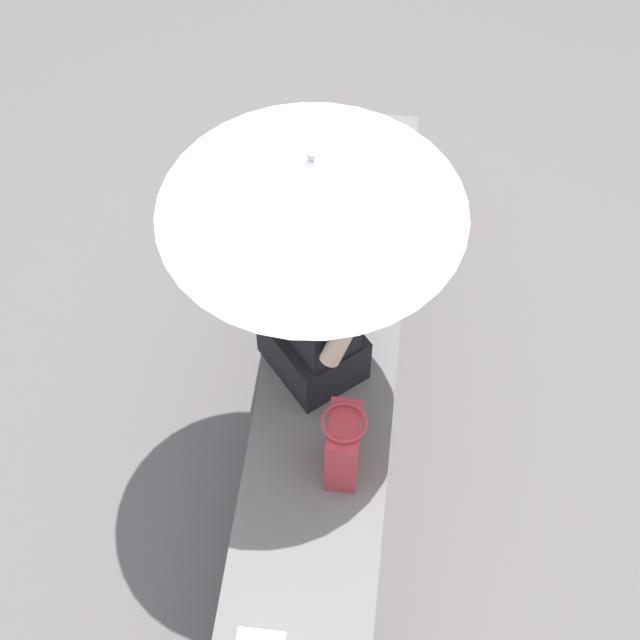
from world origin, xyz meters
TOP-DOWN VIEW (x-y plane):
  - ground_plane at (0.00, 0.00)m, footprint 14.00×14.00m
  - stone_bench at (0.00, 0.00)m, footprint 2.94×0.50m
  - person_seated at (-0.09, -0.06)m, footprint 0.49×0.46m
  - parasol at (-0.14, -0.07)m, footprint 0.98×0.98m
  - tote_bag_canvas at (0.32, 0.09)m, footprint 0.20×0.15m
  - magazine at (-1.00, -0.01)m, footprint 0.33×0.28m

SIDE VIEW (x-z plane):
  - ground_plane at x=0.00m, z-range 0.00..0.00m
  - stone_bench at x=0.00m, z-range 0.00..0.48m
  - magazine at x=-1.00m, z-range 0.48..0.49m
  - tote_bag_canvas at x=0.32m, z-range 0.47..0.79m
  - person_seated at x=-0.09m, z-range 0.41..1.31m
  - parasol at x=-0.14m, z-range 0.86..1.91m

